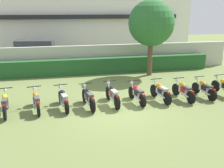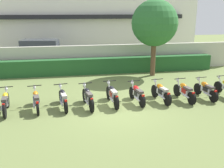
# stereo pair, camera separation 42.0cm
# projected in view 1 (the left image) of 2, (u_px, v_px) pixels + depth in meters

# --- Properties ---
(ground) EXTENTS (60.00, 60.00, 0.00)m
(ground) POSITION_uv_depth(u_px,v_px,m) (117.00, 110.00, 11.07)
(ground) COLOR olive
(building) EXTENTS (21.09, 6.50, 6.61)m
(building) POSITION_uv_depth(u_px,v_px,m) (77.00, 18.00, 25.65)
(building) COLOR white
(building) RESTS_ON ground
(compound_wall) EXTENTS (20.04, 0.30, 1.79)m
(compound_wall) POSITION_uv_depth(u_px,v_px,m) (91.00, 58.00, 17.65)
(compound_wall) COLOR #BCB7A8
(compound_wall) RESTS_ON ground
(hedge_row) EXTENTS (16.03, 0.70, 1.03)m
(hedge_row) POSITION_uv_depth(u_px,v_px,m) (93.00, 66.00, 17.10)
(hedge_row) COLOR #235628
(hedge_row) RESTS_ON ground
(parked_car) EXTENTS (4.72, 2.60, 1.89)m
(parked_car) POSITION_uv_depth(u_px,v_px,m) (38.00, 52.00, 19.81)
(parked_car) COLOR navy
(parked_car) RESTS_ON ground
(tree_near_inspector) EXTENTS (2.84, 2.84, 4.72)m
(tree_near_inspector) POSITION_uv_depth(u_px,v_px,m) (151.00, 23.00, 15.99)
(tree_near_inspector) COLOR brown
(tree_near_inspector) RESTS_ON ground
(motorcycle_in_row_1) EXTENTS (0.60, 1.91, 0.98)m
(motorcycle_in_row_1) POSITION_uv_depth(u_px,v_px,m) (5.00, 103.00, 10.50)
(motorcycle_in_row_1) COLOR black
(motorcycle_in_row_1) RESTS_ON ground
(motorcycle_in_row_2) EXTENTS (0.60, 1.85, 0.94)m
(motorcycle_in_row_2) POSITION_uv_depth(u_px,v_px,m) (36.00, 101.00, 10.85)
(motorcycle_in_row_2) COLOR black
(motorcycle_in_row_2) RESTS_ON ground
(motorcycle_in_row_3) EXTENTS (0.60, 1.89, 0.94)m
(motorcycle_in_row_3) POSITION_uv_depth(u_px,v_px,m) (63.00, 99.00, 11.11)
(motorcycle_in_row_3) COLOR black
(motorcycle_in_row_3) RESTS_ON ground
(motorcycle_in_row_4) EXTENTS (0.60, 1.89, 0.98)m
(motorcycle_in_row_4) POSITION_uv_depth(u_px,v_px,m) (88.00, 97.00, 11.20)
(motorcycle_in_row_4) COLOR black
(motorcycle_in_row_4) RESTS_ON ground
(motorcycle_in_row_5) EXTENTS (0.60, 1.97, 0.98)m
(motorcycle_in_row_5) POSITION_uv_depth(u_px,v_px,m) (113.00, 95.00, 11.57)
(motorcycle_in_row_5) COLOR black
(motorcycle_in_row_5) RESTS_ON ground
(motorcycle_in_row_6) EXTENTS (0.60, 1.78, 0.95)m
(motorcycle_in_row_6) POSITION_uv_depth(u_px,v_px,m) (137.00, 93.00, 11.78)
(motorcycle_in_row_6) COLOR black
(motorcycle_in_row_6) RESTS_ON ground
(motorcycle_in_row_7) EXTENTS (0.60, 1.84, 0.96)m
(motorcycle_in_row_7) POSITION_uv_depth(u_px,v_px,m) (161.00, 91.00, 12.03)
(motorcycle_in_row_7) COLOR black
(motorcycle_in_row_7) RESTS_ON ground
(motorcycle_in_row_8) EXTENTS (0.60, 1.85, 0.95)m
(motorcycle_in_row_8) POSITION_uv_depth(u_px,v_px,m) (183.00, 90.00, 12.21)
(motorcycle_in_row_8) COLOR black
(motorcycle_in_row_8) RESTS_ON ground
(motorcycle_in_row_9) EXTENTS (0.60, 1.77, 0.94)m
(motorcycle_in_row_9) POSITION_uv_depth(u_px,v_px,m) (204.00, 88.00, 12.53)
(motorcycle_in_row_9) COLOR black
(motorcycle_in_row_9) RESTS_ON ground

